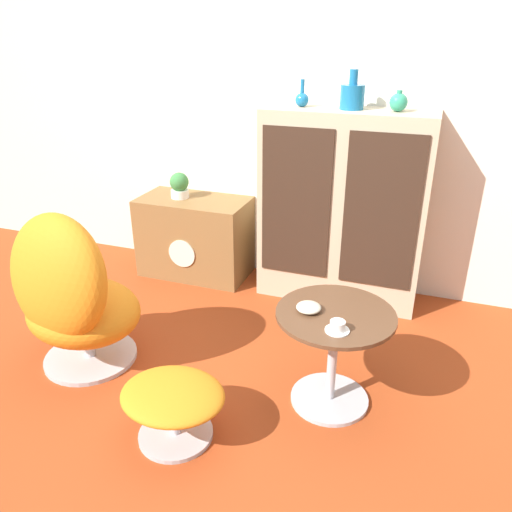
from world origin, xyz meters
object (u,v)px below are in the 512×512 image
object	(u,v)px
egg_chair	(71,296)
potted_plant	(179,185)
coffee_table	(333,347)
tv_console	(195,237)
teacup	(337,327)
vase_inner_left	(352,96)
bowl	(309,307)
sideboard	(342,209)
vase_inner_right	(399,102)
vase_leftmost	(302,99)
ottoman	(173,400)

from	to	relation	value
egg_chair	potted_plant	bearing A→B (deg)	90.71
egg_chair	coffee_table	xyz separation A→B (m)	(1.30, 0.17, -0.10)
egg_chair	coffee_table	size ratio (longest dim) A/B	1.64
tv_console	teacup	world-z (taller)	tv_console
egg_chair	potted_plant	size ratio (longest dim) A/B	4.95
egg_chair	teacup	size ratio (longest dim) A/B	8.51
vase_inner_left	bowl	distance (m)	1.34
coffee_table	potted_plant	bearing A→B (deg)	141.55
egg_chair	vase_inner_left	bearing A→B (deg)	47.70
tv_console	vase_inner_left	size ratio (longest dim) A/B	3.49
egg_chair	bowl	size ratio (longest dim) A/B	7.86
sideboard	vase_inner_right	world-z (taller)	vase_inner_right
egg_chair	vase_inner_right	xyz separation A→B (m)	(1.38, 1.23, 0.85)
sideboard	bowl	world-z (taller)	sideboard
sideboard	vase_leftmost	distance (m)	0.71
potted_plant	vase_inner_left	bearing A→B (deg)	1.22
tv_console	vase_leftmost	xyz separation A→B (m)	(0.74, 0.02, 0.97)
egg_chair	ottoman	xyz separation A→B (m)	(0.71, -0.29, -0.21)
ottoman	teacup	world-z (taller)	teacup
bowl	potted_plant	bearing A→B (deg)	138.21
egg_chair	teacup	xyz separation A→B (m)	(1.33, 0.02, 0.10)
egg_chair	vase_inner_left	distance (m)	1.88
vase_leftmost	teacup	world-z (taller)	vase_leftmost
sideboard	ottoman	xyz separation A→B (m)	(-0.40, -1.52, -0.41)
tv_console	egg_chair	size ratio (longest dim) A/B	0.87
vase_inner_left	potted_plant	world-z (taller)	vase_inner_left
sideboard	tv_console	xyz separation A→B (m)	(-1.03, -0.02, -0.32)
coffee_table	vase_leftmost	world-z (taller)	vase_leftmost
vase_inner_right	potted_plant	world-z (taller)	vase_inner_right
vase_leftmost	vase_inner_left	size ratio (longest dim) A/B	0.72
vase_leftmost	vase_inner_right	distance (m)	0.55
sideboard	tv_console	size ratio (longest dim) A/B	1.59
potted_plant	bowl	bearing A→B (deg)	-41.79
coffee_table	teacup	distance (m)	0.25
vase_inner_right	bowl	size ratio (longest dim) A/B	1.03
ottoman	vase_inner_left	bearing A→B (deg)	75.03
sideboard	egg_chair	distance (m)	1.67
ottoman	potted_plant	world-z (taller)	potted_plant
potted_plant	bowl	distance (m)	1.61
tv_console	potted_plant	distance (m)	0.38
sideboard	vase_leftmost	world-z (taller)	vase_leftmost
vase_leftmost	bowl	size ratio (longest dim) A/B	1.40
egg_chair	bowl	distance (m)	1.19
coffee_table	vase_leftmost	distance (m)	1.50
teacup	vase_leftmost	bearing A→B (deg)	112.71
sideboard	ottoman	size ratio (longest dim) A/B	2.66
egg_chair	vase_inner_right	bearing A→B (deg)	41.75
vase_leftmost	bowl	bearing A→B (deg)	-72.04
vase_inner_right	bowl	bearing A→B (deg)	-100.35
vase_leftmost	teacup	distance (m)	1.51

